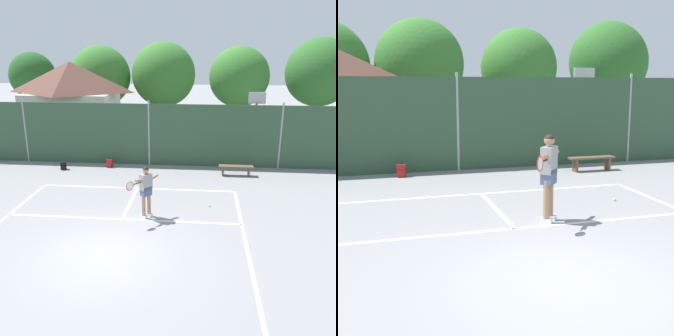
{
  "view_description": "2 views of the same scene",
  "coord_description": "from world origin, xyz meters",
  "views": [
    {
      "loc": [
        2.69,
        -8.69,
        5.48
      ],
      "look_at": [
        1.33,
        5.26,
        1.03
      ],
      "focal_mm": 38.57,
      "sensor_mm": 36.0,
      "label": 1
    },
    {
      "loc": [
        -2.5,
        -5.6,
        2.83
      ],
      "look_at": [
        0.23,
        3.93,
        0.97
      ],
      "focal_mm": 46.91,
      "sensor_mm": 36.0,
      "label": 2
    }
  ],
  "objects": [
    {
      "name": "ground_plane",
      "position": [
        0.0,
        0.0,
        0.0
      ],
      "size": [
        120.0,
        120.0,
        0.0
      ],
      "primitive_type": "plane",
      "color": "gray"
    },
    {
      "name": "court_markings",
      "position": [
        0.0,
        0.65,
        0.0
      ],
      "size": [
        8.3,
        11.1,
        0.01
      ],
      "color": "white",
      "rests_on": "ground"
    },
    {
      "name": "chainlink_fence",
      "position": [
        0.0,
        9.0,
        1.57
      ],
      "size": [
        26.09,
        0.09,
        3.28
      ],
      "color": "#2D4C33",
      "rests_on": "ground"
    },
    {
      "name": "basketball_hoop",
      "position": [
        5.52,
        10.95,
        2.31
      ],
      "size": [
        0.9,
        0.67,
        3.55
      ],
      "color": "#284CB2",
      "rests_on": "ground"
    },
    {
      "name": "clubhouse_building",
      "position": [
        -5.62,
        13.69,
        2.61
      ],
      "size": [
        5.77,
        4.34,
        5.03
      ],
      "color": "silver",
      "rests_on": "ground"
    },
    {
      "name": "treeline_backdrop",
      "position": [
        1.51,
        18.71,
        3.97
      ],
      "size": [
        25.48,
        4.31,
        6.61
      ],
      "color": "brown",
      "rests_on": "ground"
    },
    {
      "name": "tennis_player",
      "position": [
        0.81,
        2.73,
        1.11
      ],
      "size": [
        0.93,
        1.17,
        1.85
      ],
      "color": "silver",
      "rests_on": "ground"
    },
    {
      "name": "tennis_ball",
      "position": [
        3.04,
        3.86,
        0.03
      ],
      "size": [
        0.07,
        0.07,
        0.07
      ],
      "primitive_type": "sphere",
      "color": "#CCE033",
      "rests_on": "ground"
    },
    {
      "name": "backpack_black",
      "position": [
        -4.11,
        7.75,
        0.19
      ],
      "size": [
        0.32,
        0.3,
        0.46
      ],
      "color": "black",
      "rests_on": "ground"
    },
    {
      "name": "backpack_red",
      "position": [
        -1.94,
        8.35,
        0.19
      ],
      "size": [
        0.29,
        0.26,
        0.46
      ],
      "color": "maroon",
      "rests_on": "ground"
    },
    {
      "name": "courtside_bench",
      "position": [
        4.3,
        7.62,
        0.36
      ],
      "size": [
        1.6,
        0.36,
        0.48
      ],
      "color": "brown",
      "rests_on": "ground"
    }
  ]
}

